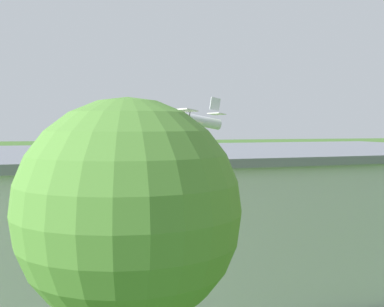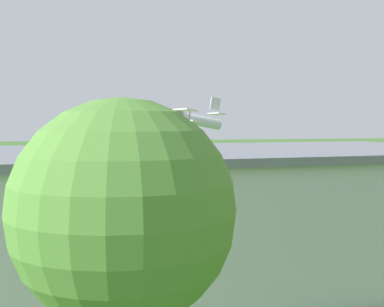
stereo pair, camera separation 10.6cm
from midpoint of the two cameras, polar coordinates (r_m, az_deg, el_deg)
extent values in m
plane|color=#3D6628|center=(57.78, -6.60, -4.55)|extent=(400.00, 400.00, 0.00)
cube|color=silver|center=(27.87, 6.18, -6.49)|extent=(26.45, 16.44, 6.19)
cube|color=slate|center=(27.51, 6.22, 0.24)|extent=(27.08, 17.08, 0.35)
cube|color=#384251|center=(34.82, 0.79, -5.45)|extent=(8.96, 0.69, 5.08)
cylinder|color=silver|center=(52.31, -0.36, 3.90)|extent=(7.23, 2.31, 2.28)
cone|color=black|center=(50.77, -4.27, 3.17)|extent=(0.94, 0.90, 0.88)
cube|color=silver|center=(51.96, -1.17, 3.56)|extent=(2.51, 7.52, 0.33)
cube|color=silver|center=(51.73, -1.79, 4.80)|extent=(2.51, 7.52, 0.33)
cube|color=silver|center=(53.72, 2.54, 5.56)|extent=(1.30, 0.32, 1.47)
cube|color=silver|center=(53.77, 2.71, 4.45)|extent=(1.33, 2.72, 0.23)
cylinder|color=black|center=(52.97, -1.27, 2.37)|extent=(0.65, 0.25, 0.64)
cylinder|color=black|center=(51.25, -0.39, 2.34)|extent=(0.65, 0.25, 0.64)
cylinder|color=#332D28|center=(54.01, -2.53, 4.14)|extent=(0.29, 0.13, 1.20)
cylinder|color=#332D28|center=(49.69, -0.34, 4.22)|extent=(0.29, 0.13, 1.20)
cube|color=orange|center=(44.16, 14.81, -6.10)|extent=(1.69, 4.62, 0.80)
cube|color=#2D3842|center=(44.06, 14.82, -5.25)|extent=(1.48, 2.59, 0.54)
cylinder|color=black|center=(43.36, 16.83, -6.84)|extent=(0.23, 0.64, 0.64)
cylinder|color=black|center=(42.48, 14.95, -7.02)|extent=(0.23, 0.64, 0.64)
cylinder|color=black|center=(45.97, 14.67, -6.24)|extent=(0.23, 0.64, 0.64)
cylinder|color=black|center=(45.14, 12.86, -6.39)|extent=(0.23, 0.64, 0.64)
cylinder|color=black|center=(39.35, -20.69, -7.93)|extent=(0.23, 0.64, 0.64)
cylinder|color=beige|center=(43.72, -12.23, -6.52)|extent=(0.42, 0.42, 0.90)
cylinder|color=#B23333|center=(43.60, -12.24, -5.53)|extent=(0.50, 0.50, 0.64)
sphere|color=#D8AD84|center=(43.53, -12.24, -4.95)|extent=(0.24, 0.24, 0.24)
cylinder|color=#72338C|center=(42.19, -9.22, -6.90)|extent=(0.45, 0.45, 0.81)
cylinder|color=#B23333|center=(42.08, -9.22, -5.97)|extent=(0.53, 0.53, 0.57)
sphere|color=#D8AD84|center=(42.02, -9.23, -5.44)|extent=(0.22, 0.22, 0.22)
sphere|color=#4C7F33|center=(8.63, -7.53, -6.42)|extent=(3.81, 3.81, 3.81)
camera|label=1|loc=(0.05, -90.07, 0.00)|focal=47.66mm
camera|label=2|loc=(0.05, 89.93, 0.00)|focal=47.66mm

